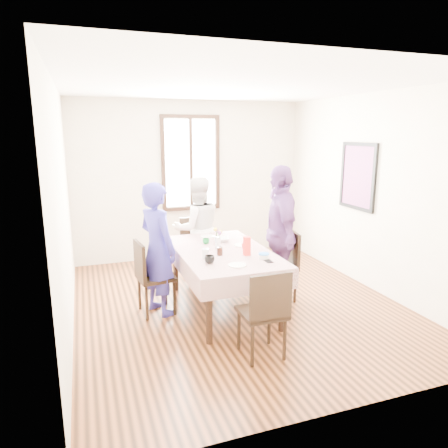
{
  "coord_description": "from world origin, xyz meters",
  "views": [
    {
      "loc": [
        -1.79,
        -4.63,
        2.18
      ],
      "look_at": [
        -0.22,
        -0.13,
        1.1
      ],
      "focal_mm": 32.81,
      "sensor_mm": 36.0,
      "label": 1
    }
  ],
  "objects_px": {
    "chair_left": "(156,277)",
    "dining_table": "(223,280)",
    "chair_far": "(197,249)",
    "person_far": "(197,229)",
    "person_right": "(278,234)",
    "chair_right": "(279,266)",
    "person_left": "(157,249)",
    "chair_near": "(262,312)"
  },
  "relations": [
    {
      "from": "dining_table",
      "to": "person_right",
      "type": "xyz_separation_m",
      "value": [
        0.78,
        0.05,
        0.51
      ]
    },
    {
      "from": "chair_left",
      "to": "chair_far",
      "type": "bearing_deg",
      "value": 135.02
    },
    {
      "from": "person_far",
      "to": "chair_left",
      "type": "bearing_deg",
      "value": 50.49
    },
    {
      "from": "chair_far",
      "to": "person_right",
      "type": "distance_m",
      "value": 1.43
    },
    {
      "from": "dining_table",
      "to": "person_left",
      "type": "relative_size",
      "value": 1.06
    },
    {
      "from": "chair_near",
      "to": "chair_far",
      "type": "bearing_deg",
      "value": 89.42
    },
    {
      "from": "chair_left",
      "to": "dining_table",
      "type": "bearing_deg",
      "value": 72.22
    },
    {
      "from": "dining_table",
      "to": "chair_right",
      "type": "height_order",
      "value": "chair_right"
    },
    {
      "from": "chair_far",
      "to": "person_right",
      "type": "bearing_deg",
      "value": 122.78
    },
    {
      "from": "chair_left",
      "to": "chair_near",
      "type": "relative_size",
      "value": 1.0
    },
    {
      "from": "chair_left",
      "to": "chair_right",
      "type": "bearing_deg",
      "value": 79.67
    },
    {
      "from": "chair_far",
      "to": "person_right",
      "type": "height_order",
      "value": "person_right"
    },
    {
      "from": "chair_right",
      "to": "person_left",
      "type": "bearing_deg",
      "value": 94.33
    },
    {
      "from": "person_right",
      "to": "dining_table",
      "type": "bearing_deg",
      "value": -72.22
    },
    {
      "from": "chair_right",
      "to": "chair_near",
      "type": "relative_size",
      "value": 1.0
    },
    {
      "from": "chair_left",
      "to": "chair_right",
      "type": "xyz_separation_m",
      "value": [
        1.61,
        -0.11,
        0.0
      ]
    },
    {
      "from": "person_left",
      "to": "person_right",
      "type": "bearing_deg",
      "value": -118.75
    },
    {
      "from": "chair_near",
      "to": "person_far",
      "type": "distance_m",
      "value": 2.34
    },
    {
      "from": "chair_near",
      "to": "person_far",
      "type": "xyz_separation_m",
      "value": [
        0.0,
        2.32,
        0.32
      ]
    },
    {
      "from": "chair_left",
      "to": "chair_right",
      "type": "height_order",
      "value": "same"
    },
    {
      "from": "chair_near",
      "to": "person_left",
      "type": "height_order",
      "value": "person_left"
    },
    {
      "from": "dining_table",
      "to": "person_left",
      "type": "bearing_deg",
      "value": 168.45
    },
    {
      "from": "chair_left",
      "to": "chair_far",
      "type": "distance_m",
      "value": 1.29
    },
    {
      "from": "chair_right",
      "to": "person_left",
      "type": "relative_size",
      "value": 0.56
    },
    {
      "from": "chair_left",
      "to": "person_right",
      "type": "xyz_separation_m",
      "value": [
        1.59,
        -0.11,
        0.43
      ]
    },
    {
      "from": "person_left",
      "to": "chair_far",
      "type": "bearing_deg",
      "value": -62.55
    },
    {
      "from": "dining_table",
      "to": "chair_left",
      "type": "relative_size",
      "value": 1.87
    },
    {
      "from": "chair_left",
      "to": "person_right",
      "type": "height_order",
      "value": "person_right"
    },
    {
      "from": "dining_table",
      "to": "chair_far",
      "type": "relative_size",
      "value": 1.87
    },
    {
      "from": "dining_table",
      "to": "chair_far",
      "type": "bearing_deg",
      "value": 90.0
    },
    {
      "from": "chair_far",
      "to": "person_left",
      "type": "xyz_separation_m",
      "value": [
        -0.78,
        -1.01,
        0.35
      ]
    },
    {
      "from": "chair_left",
      "to": "person_far",
      "type": "distance_m",
      "value": 1.31
    },
    {
      "from": "dining_table",
      "to": "chair_right",
      "type": "distance_m",
      "value": 0.81
    },
    {
      "from": "chair_near",
      "to": "chair_right",
      "type": "bearing_deg",
      "value": 56.16
    },
    {
      "from": "person_left",
      "to": "person_right",
      "type": "height_order",
      "value": "person_right"
    },
    {
      "from": "person_right",
      "to": "person_left",
      "type": "bearing_deg",
      "value": -80.01
    },
    {
      "from": "chair_far",
      "to": "dining_table",
      "type": "bearing_deg",
      "value": 87.82
    },
    {
      "from": "chair_left",
      "to": "person_right",
      "type": "relative_size",
      "value": 0.51
    },
    {
      "from": "chair_near",
      "to": "person_far",
      "type": "bearing_deg",
      "value": 89.42
    },
    {
      "from": "chair_left",
      "to": "chair_near",
      "type": "bearing_deg",
      "value": 24.57
    },
    {
      "from": "person_right",
      "to": "chair_far",
      "type": "bearing_deg",
      "value": -131.16
    },
    {
      "from": "dining_table",
      "to": "person_far",
      "type": "height_order",
      "value": "person_far"
    }
  ]
}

